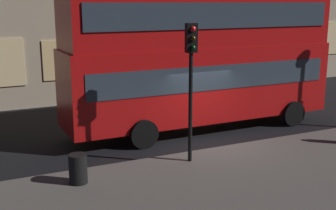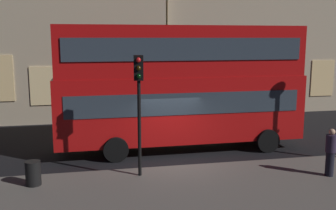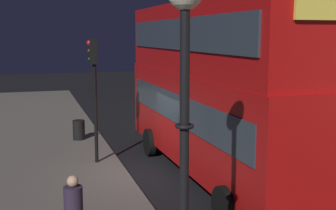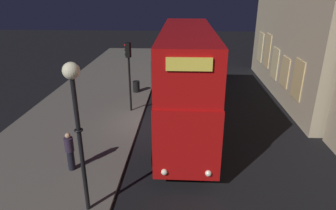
{
  "view_description": "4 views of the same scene",
  "coord_description": "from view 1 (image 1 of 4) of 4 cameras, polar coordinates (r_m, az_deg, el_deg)",
  "views": [
    {
      "loc": [
        -7.64,
        -12.81,
        4.93
      ],
      "look_at": [
        -1.49,
        0.23,
        1.55
      ],
      "focal_mm": 47.24,
      "sensor_mm": 36.0,
      "label": 1
    },
    {
      "loc": [
        -3.14,
        -14.39,
        4.88
      ],
      "look_at": [
        0.0,
        1.1,
        2.16
      ],
      "focal_mm": 41.49,
      "sensor_mm": 36.0,
      "label": 2
    },
    {
      "loc": [
        13.15,
        -3.43,
        4.43
      ],
      "look_at": [
        -0.6,
        0.87,
        2.14
      ],
      "focal_mm": 47.08,
      "sensor_mm": 36.0,
      "label": 3
    },
    {
      "loc": [
        15.18,
        1.85,
        7.17
      ],
      "look_at": [
        0.24,
        1.01,
        1.22
      ],
      "focal_mm": 31.23,
      "sensor_mm": 36.0,
      "label": 4
    }
  ],
  "objects": [
    {
      "name": "ground_plane",
      "position": [
        15.71,
        5.31,
        -5.15
      ],
      "size": [
        80.0,
        80.0,
        0.0
      ],
      "primitive_type": "plane",
      "color": "black"
    },
    {
      "name": "traffic_light_near_kerb",
      "position": [
        13.06,
        3.0,
        5.29
      ],
      "size": [
        0.36,
        0.38,
        4.21
      ],
      "rotation": [
        0.0,
        0.0,
        -0.16
      ],
      "color": "black",
      "rests_on": "sidewalk_slab"
    },
    {
      "name": "sidewalk_slab",
      "position": [
        12.51,
        15.26,
        -10.21
      ],
      "size": [
        44.0,
        7.16,
        0.12
      ],
      "primitive_type": "cube",
      "color": "#5B564F",
      "rests_on": "ground"
    },
    {
      "name": "litter_bin",
      "position": [
        12.3,
        -11.53,
        -8.07
      ],
      "size": [
        0.5,
        0.5,
        0.81
      ],
      "primitive_type": "cylinder",
      "color": "black",
      "rests_on": "sidewalk_slab"
    },
    {
      "name": "double_decker_bus",
      "position": [
        17.09,
        4.24,
        6.76
      ],
      "size": [
        10.79,
        2.9,
        5.4
      ],
      "rotation": [
        0.0,
        0.0,
        0.01
      ],
      "color": "#B20F0F",
      "rests_on": "ground"
    }
  ]
}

